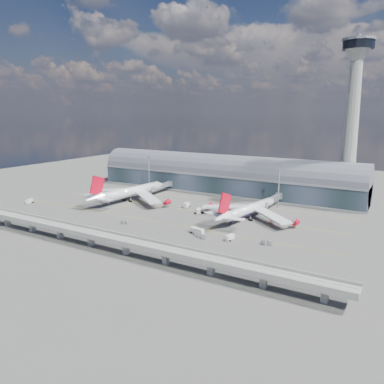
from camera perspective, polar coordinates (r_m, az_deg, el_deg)
The scene contains 20 objects.
ground at distance 213.92m, azimuth -4.59°, elevation -3.76°, with size 500.00×500.00×0.00m, color #474744.
taxi_lines at distance 231.72m, azimuth -1.46°, elevation -2.48°, with size 200.00×80.12×0.01m.
terminal at distance 277.33m, azimuth 4.62°, elevation 2.31°, with size 200.00×30.00×28.00m.
control_tower at distance 253.68m, azimuth 23.12°, elevation 9.64°, with size 19.00×19.00×103.00m.
guideway at distance 172.26m, azimuth -15.19°, elevation -6.27°, with size 220.00×8.50×7.20m.
floodlight_mast_left at distance 283.27m, azimuth -6.59°, elevation 2.95°, with size 3.00×0.70×25.70m.
floodlight_mast_right at distance 237.84m, azimuth 13.09°, elevation 0.95°, with size 3.00×0.70×25.70m.
airliner_left at distance 252.23m, azimuth -9.62°, elevation -0.02°, with size 66.58×70.01×21.33m.
airliner_right at distance 209.60m, azimuth 8.53°, elevation -2.76°, with size 58.31×61.01×19.41m.
jet_bridge_left at distance 275.78m, azimuth -4.63°, elevation 0.95°, with size 4.40×28.00×7.25m.
jet_bridge_right at distance 236.68m, azimuth 12.19°, elevation -1.15°, with size 4.40×32.00×7.25m.
service_truck_0 at distance 265.68m, azimuth -23.56°, elevation -1.31°, with size 4.29×6.58×2.60m.
service_truck_1 at distance 249.68m, azimuth -13.00°, elevation -1.39°, with size 4.81×2.43×2.78m.
service_truck_2 at distance 183.80m, azimuth 0.75°, elevation -5.92°, with size 7.95×3.75×2.78m.
service_truck_3 at distance 175.81m, azimuth 5.79°, elevation -6.89°, with size 2.96×5.47×2.51m.
service_truck_4 at distance 233.18m, azimuth -0.83°, elevation -2.01°, with size 2.93×5.28×2.94m.
service_truck_5 at distance 219.41m, azimuth 1.02°, elevation -2.92°, with size 4.65×6.23×2.83m.
cargo_train_0 at distance 202.52m, azimuth -10.14°, elevation -4.58°, with size 5.04×2.77×1.63m.
cargo_train_1 at distance 178.27m, azimuth 1.29°, elevation -6.68°, with size 8.01×4.38×1.78m.
cargo_train_2 at distance 172.24m, azimuth 11.39°, elevation -7.60°, with size 5.70×3.18×1.85m.
Camera 1 is at (118.35, -168.39, 58.32)m, focal length 35.00 mm.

